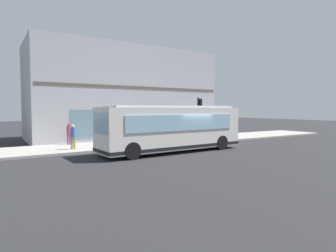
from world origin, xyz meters
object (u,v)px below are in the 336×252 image
at_px(city_bus_nearside, 172,129).
at_px(pedestrian_near_hydrant, 69,133).
at_px(traffic_light_near_corner, 199,111).
at_px(pedestrian_by_light_pole, 73,135).
at_px(newspaper_vending_box, 168,135).
at_px(fire_hydrant, 136,138).
at_px(pedestrian_near_building_entrance, 228,127).

bearing_deg(city_bus_nearside, pedestrian_near_hydrant, 39.59).
relative_size(traffic_light_near_corner, pedestrian_by_light_pole, 2.21).
bearing_deg(newspaper_vending_box, pedestrian_by_light_pole, 100.30).
relative_size(city_bus_nearside, newspaper_vending_box, 11.27).
bearing_deg(newspaper_vending_box, fire_hydrant, 92.27).
height_order(traffic_light_near_corner, pedestrian_near_building_entrance, traffic_light_near_corner).
xyz_separation_m(traffic_light_near_corner, pedestrian_by_light_pole, (0.66, 10.24, -1.60)).
relative_size(city_bus_nearside, fire_hydrant, 13.70).
bearing_deg(pedestrian_near_building_entrance, newspaper_vending_box, 72.74).
bearing_deg(city_bus_nearside, pedestrian_near_building_entrance, -67.25).
bearing_deg(traffic_light_near_corner, pedestrian_near_hydrant, 71.61).
xyz_separation_m(pedestrian_near_building_entrance, pedestrian_by_light_pole, (0.14, 14.02, -0.06)).
distance_m(fire_hydrant, newspaper_vending_box, 3.21).
distance_m(pedestrian_near_building_entrance, pedestrian_by_light_pole, 14.02).
bearing_deg(fire_hydrant, traffic_light_near_corner, -113.15).
relative_size(traffic_light_near_corner, newspaper_vending_box, 4.06).
bearing_deg(pedestrian_by_light_pole, newspaper_vending_box, -79.70).
xyz_separation_m(fire_hydrant, pedestrian_by_light_pole, (-1.43, 5.36, 0.59)).
bearing_deg(pedestrian_near_hydrant, pedestrian_by_light_pole, 172.57).
bearing_deg(pedestrian_by_light_pole, pedestrian_near_hydrant, -7.43).
relative_size(fire_hydrant, pedestrian_by_light_pole, 0.45).
xyz_separation_m(pedestrian_near_building_entrance, pedestrian_near_hydrant, (2.77, 13.67, -0.10)).
bearing_deg(fire_hydrant, pedestrian_by_light_pole, 104.94).
xyz_separation_m(fire_hydrant, pedestrian_near_building_entrance, (-1.57, -8.66, 0.65)).
height_order(traffic_light_near_corner, newspaper_vending_box, traffic_light_near_corner).
height_order(fire_hydrant, pedestrian_near_building_entrance, pedestrian_near_building_entrance).
distance_m(city_bus_nearside, newspaper_vending_box, 6.11).
distance_m(pedestrian_near_hydrant, newspaper_vending_box, 8.31).
distance_m(traffic_light_near_corner, newspaper_vending_box, 3.48).
height_order(city_bus_nearside, newspaper_vending_box, city_bus_nearside).
relative_size(pedestrian_by_light_pole, newspaper_vending_box, 1.84).
height_order(pedestrian_near_building_entrance, newspaper_vending_box, pedestrian_near_building_entrance).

